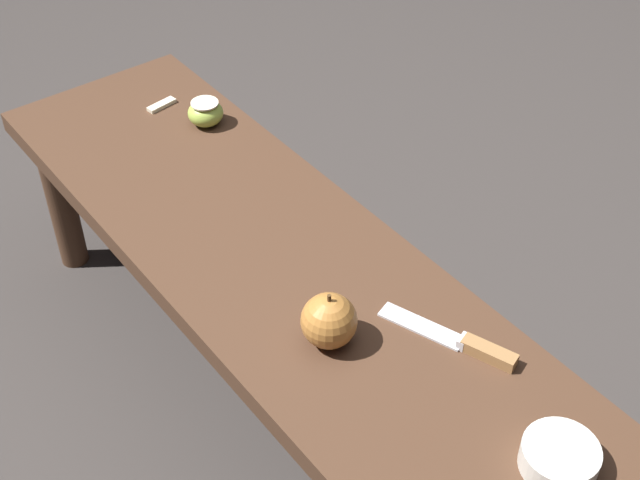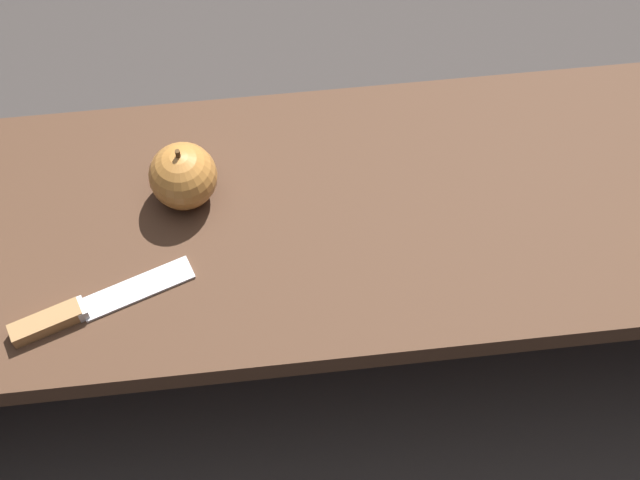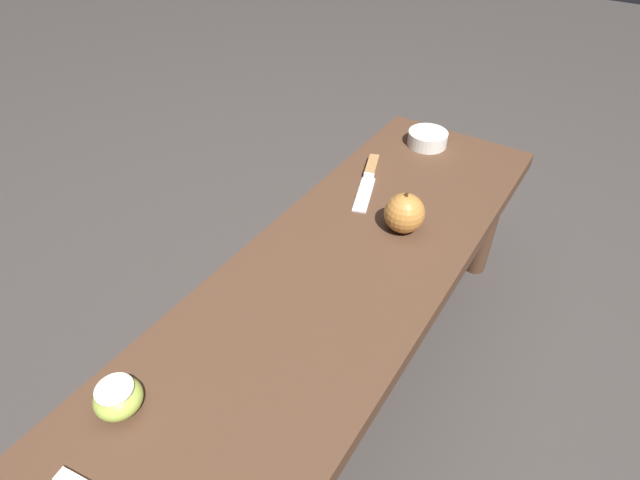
{
  "view_description": "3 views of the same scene",
  "coord_description": "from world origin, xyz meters",
  "views": [
    {
      "loc": [
        -0.92,
        0.61,
        1.39
      ],
      "look_at": [
        -0.05,
        -0.06,
        0.42
      ],
      "focal_mm": 50.0,
      "sensor_mm": 36.0,
      "label": 1
    },
    {
      "loc": [
        -0.11,
        -0.59,
        1.35
      ],
      "look_at": [
        -0.05,
        -0.06,
        0.42
      ],
      "focal_mm": 50.0,
      "sensor_mm": 36.0,
      "label": 2
    },
    {
      "loc": [
        0.57,
        0.35,
        1.06
      ],
      "look_at": [
        -0.05,
        -0.06,
        0.42
      ],
      "focal_mm": 28.0,
      "sensor_mm": 36.0,
      "label": 3
    }
  ],
  "objects": [
    {
      "name": "ground_plane",
      "position": [
        0.0,
        0.0,
        0.0
      ],
      "size": [
        8.0,
        8.0,
        0.0
      ],
      "primitive_type": "plane",
      "color": "#383330"
    },
    {
      "name": "wooden_bench",
      "position": [
        0.0,
        0.0,
        0.33
      ],
      "size": [
        1.36,
        0.4,
        0.39
      ],
      "color": "#472D1E",
      "rests_on": "ground_plane"
    },
    {
      "name": "knife",
      "position": [
        -0.35,
        -0.11,
        0.4
      ],
      "size": [
        0.22,
        0.1,
        0.02
      ],
      "rotation": [
        0.0,
        0.0,
        0.34
      ],
      "color": "silver",
      "rests_on": "wooden_bench"
    },
    {
      "name": "apple_whole",
      "position": [
        -0.21,
        0.05,
        0.43
      ],
      "size": [
        0.09,
        0.09,
        0.1
      ],
      "color": "#B27233",
      "rests_on": "wooden_bench"
    },
    {
      "name": "apple_cut",
      "position": [
        0.4,
        -0.12,
        0.42
      ],
      "size": [
        0.07,
        0.07,
        0.05
      ],
      "color": "#9EB747",
      "rests_on": "wooden_bench"
    },
    {
      "name": "bowl",
      "position": [
        -0.57,
        -0.06,
        0.41
      ],
      "size": [
        0.1,
        0.1,
        0.04
      ],
      "color": "silver",
      "rests_on": "wooden_bench"
    }
  ]
}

